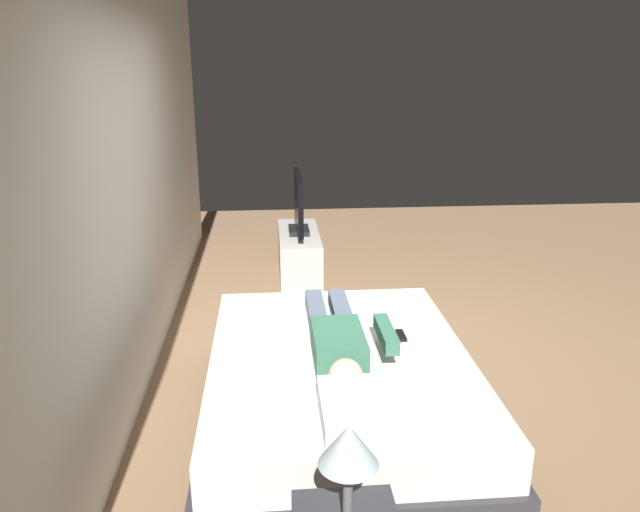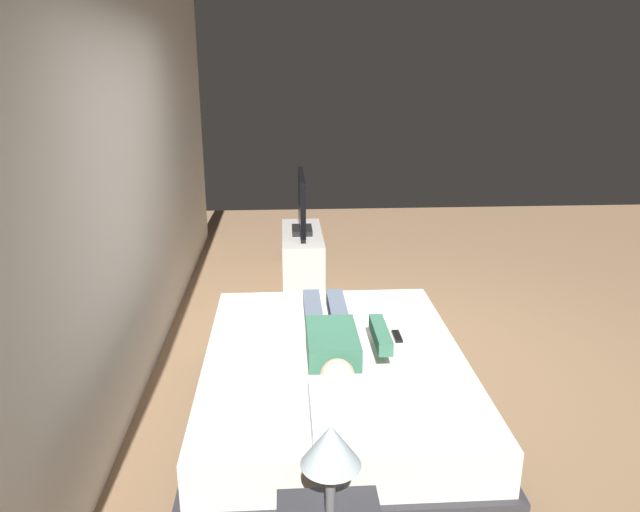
% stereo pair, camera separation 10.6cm
% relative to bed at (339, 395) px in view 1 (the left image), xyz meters
% --- Properties ---
extents(ground_plane, '(10.00, 10.00, 0.00)m').
position_rel_bed_xyz_m(ground_plane, '(0.76, -0.47, -0.26)').
color(ground_plane, '#8C6B4C').
extents(back_wall, '(6.40, 0.10, 2.80)m').
position_rel_bed_xyz_m(back_wall, '(1.16, 1.30, 1.14)').
color(back_wall, silver).
rests_on(back_wall, ground).
extents(bed, '(2.05, 1.56, 0.54)m').
position_rel_bed_xyz_m(bed, '(0.00, 0.00, 0.00)').
color(bed, '#333338').
rests_on(bed, ground).
extents(pillow, '(0.48, 0.34, 0.12)m').
position_rel_bed_xyz_m(pillow, '(-0.70, -0.00, 0.34)').
color(pillow, white).
rests_on(pillow, bed).
extents(person, '(1.26, 0.46, 0.18)m').
position_rel_bed_xyz_m(person, '(0.03, 0.00, 0.36)').
color(person, '#387056').
rests_on(person, bed).
extents(remote, '(0.15, 0.04, 0.02)m').
position_rel_bed_xyz_m(remote, '(0.18, -0.40, 0.29)').
color(remote, black).
rests_on(remote, bed).
extents(tv_stand, '(1.10, 0.40, 0.50)m').
position_rel_bed_xyz_m(tv_stand, '(2.71, 0.10, -0.01)').
color(tv_stand, '#B7B2AD').
rests_on(tv_stand, ground).
extents(tv, '(0.88, 0.20, 0.59)m').
position_rel_bed_xyz_m(tv, '(2.71, 0.10, 0.52)').
color(tv, black).
rests_on(tv, tv_stand).
extents(lamp, '(0.22, 0.22, 0.42)m').
position_rel_bed_xyz_m(lamp, '(-1.32, 0.12, 0.59)').
color(lamp, '#59595B').
rests_on(lamp, nightstand).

